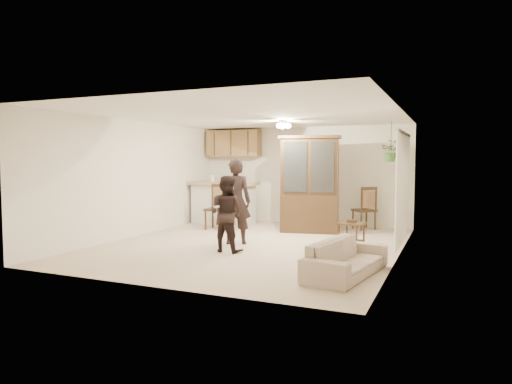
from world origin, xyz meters
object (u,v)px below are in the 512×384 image
at_px(child, 226,214).
at_px(chair_hutch_left, 229,218).
at_px(sofa, 346,250).
at_px(side_table, 351,235).
at_px(chair_hutch_right, 364,217).
at_px(china_hutch, 310,185).
at_px(chair_bar, 217,217).
at_px(adult, 235,198).

distance_m(child, chair_hutch_left, 2.71).
height_order(sofa, side_table, sofa).
bearing_deg(side_table, chair_hutch_right, 94.70).
distance_m(china_hutch, side_table, 2.14).
height_order(child, chair_bar, child).
bearing_deg(chair_hutch_left, side_table, -4.70).
relative_size(side_table, chair_hutch_right, 0.52).
height_order(chair_bar, chair_hutch_right, chair_bar).
bearing_deg(chair_hutch_left, chair_hutch_right, 39.31).
bearing_deg(china_hutch, sofa, -76.58).
relative_size(sofa, chair_bar, 1.74).
relative_size(child, chair_hutch_right, 1.32).
bearing_deg(child, chair_bar, -53.92).
bearing_deg(chair_hutch_left, adult, -43.91).
distance_m(sofa, side_table, 2.11).
bearing_deg(adult, side_table, 171.66).
bearing_deg(adult, chair_hutch_right, -144.69).
bearing_deg(sofa, adult, 67.38).
distance_m(sofa, child, 2.52).
relative_size(sofa, side_table, 3.52).
height_order(child, chair_hutch_right, child).
xyz_separation_m(china_hutch, side_table, (1.27, -1.51, -0.84)).
bearing_deg(sofa, side_table, 19.16).
xyz_separation_m(side_table, chair_bar, (-3.44, 1.07, 0.05)).
xyz_separation_m(sofa, chair_hutch_right, (-0.55, 4.54, -0.08)).
relative_size(sofa, child, 1.39).
bearing_deg(chair_hutch_right, chair_bar, -19.25).
xyz_separation_m(child, chair_hutch_left, (-1.15, 2.42, -0.42)).
bearing_deg(chair_bar, chair_hutch_left, 18.40).
height_order(side_table, chair_bar, chair_bar).
distance_m(adult, child, 0.81).
bearing_deg(chair_hutch_right, sofa, 54.46).
bearing_deg(chair_hutch_right, child, 21.55).
height_order(sofa, child, child).
relative_size(sofa, chair_hutch_left, 2.04).
height_order(chair_hutch_left, chair_hutch_right, chair_hutch_right).
xyz_separation_m(sofa, side_table, (-0.35, 2.08, -0.12)).
bearing_deg(adult, child, 83.06).
relative_size(adult, china_hutch, 0.82).
distance_m(sofa, adult, 3.05).
xyz_separation_m(adult, china_hutch, (0.92, 1.99, 0.19)).
height_order(child, side_table, child).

